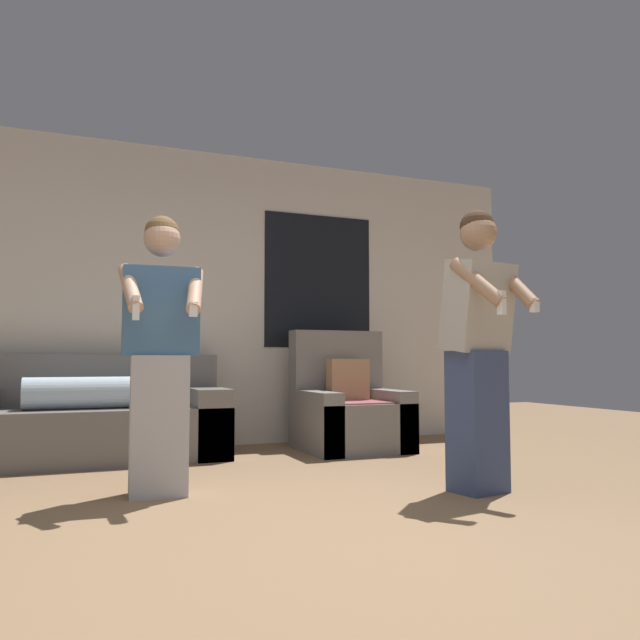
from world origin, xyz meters
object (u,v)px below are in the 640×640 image
armchair (348,411)px  couch (98,421)px  person_left (160,353)px  person_right (478,345)px

armchair → couch: bearing=174.6°
person_left → person_right: size_ratio=0.97×
couch → armchair: size_ratio=1.86×
armchair → person_right: (-0.03, -1.92, 0.53)m
armchair → person_left: size_ratio=0.64×
armchair → person_left: (-1.79, -1.30, 0.48)m
couch → armchair: 2.07m
couch → person_left: person_left is taller
person_right → armchair: bearing=89.2°
couch → person_left: 1.61m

